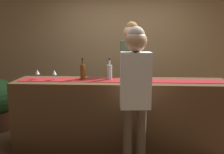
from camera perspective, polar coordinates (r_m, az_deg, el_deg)
ground_plane at (r=3.73m, az=1.88°, el=-16.05°), size 10.00×10.00×0.00m
back_wall at (r=5.24m, az=2.50°, el=8.09°), size 6.00×0.12×2.90m
bar_counter at (r=3.54m, az=1.93°, el=-8.80°), size 2.96×0.60×1.00m
counter_runner_cloth at (r=3.40m, az=1.98°, el=-0.80°), size 2.81×0.28×0.01m
wine_bottle_amber at (r=3.50m, az=-6.83°, el=1.28°), size 0.07×0.07×0.30m
wine_bottle_clear at (r=3.45m, az=-0.60°, el=1.22°), size 0.07×0.07×0.30m
wine_glass_near_customer at (r=3.61m, az=-17.03°, el=1.06°), size 0.07×0.07×0.14m
wine_glass_mid_counter at (r=3.51m, az=-13.31°, el=0.98°), size 0.07×0.07×0.14m
bartender at (r=3.95m, az=4.47°, el=2.95°), size 0.35×0.26×1.83m
customer_sipping at (r=2.78m, az=5.48°, el=-1.89°), size 0.35×0.24×1.73m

